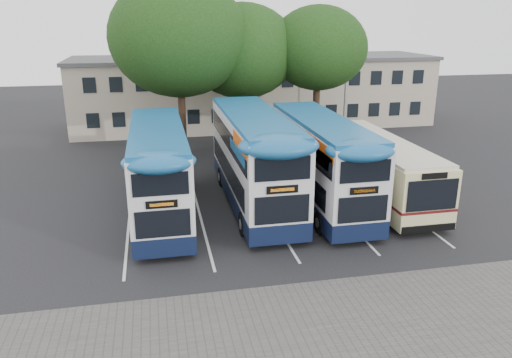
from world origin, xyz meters
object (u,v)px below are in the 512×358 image
object	(u,v)px
bus_dd_right	(321,158)
lamp_post	(346,76)
bus_single	(377,165)
tree_left	(179,37)
bus_dd_mid	(254,155)
tree_mid	(242,51)
bus_dd_left	(159,168)
tree_right	(318,48)

from	to	relation	value
bus_dd_right	lamp_post	bearing A→B (deg)	64.21
lamp_post	bus_dd_right	bearing A→B (deg)	-115.79
bus_single	tree_left	bearing A→B (deg)	133.47
lamp_post	bus_dd_mid	size ratio (longest dim) A/B	0.77
tree_mid	bus_dd_right	distance (m)	13.10
bus_dd_mid	bus_dd_right	size ratio (longest dim) A/B	1.06
tree_mid	bus_single	bearing A→B (deg)	-65.25
bus_dd_left	bus_dd_mid	bearing A→B (deg)	6.95
tree_right	bus_dd_left	world-z (taller)	tree_right
tree_mid	bus_single	size ratio (longest dim) A/B	0.96
lamp_post	bus_single	size ratio (longest dim) A/B	0.82
tree_mid	tree_right	xyz separation A→B (m)	(5.35, -0.94, 0.19)
bus_dd_mid	lamp_post	bearing A→B (deg)	52.51
bus_dd_mid	bus_single	world-z (taller)	bus_dd_mid
tree_left	bus_dd_mid	size ratio (longest dim) A/B	1.04
tree_right	bus_dd_mid	size ratio (longest dim) A/B	0.89
bus_dd_left	bus_single	world-z (taller)	bus_dd_left
tree_left	bus_single	xyz separation A→B (m)	(9.90, -10.44, -6.42)
tree_right	tree_left	bearing A→B (deg)	-178.27
bus_dd_right	bus_dd_mid	bearing A→B (deg)	168.21
lamp_post	bus_single	distance (m)	14.45
tree_mid	bus_single	distance (m)	13.94
tree_left	tree_right	distance (m)	9.90
bus_dd_left	bus_single	size ratio (longest dim) A/B	0.99
lamp_post	tree_left	xyz separation A→B (m)	(-13.27, -3.24, 3.20)
tree_left	bus_dd_mid	xyz separation A→B (m)	(3.04, -10.11, -5.58)
lamp_post	bus_dd_mid	bearing A→B (deg)	-127.49
lamp_post	tree_left	world-z (taller)	tree_left
tree_left	bus_dd_left	distance (m)	12.31
lamp_post	bus_dd_right	world-z (taller)	lamp_post
bus_dd_mid	tree_left	bearing A→B (deg)	106.73
tree_mid	tree_right	distance (m)	5.43
tree_mid	bus_single	world-z (taller)	tree_mid
tree_left	bus_dd_left	xyz separation A→B (m)	(-1.87, -10.71, -5.78)
tree_right	bus_dd_mid	world-z (taller)	tree_right
lamp_post	bus_dd_mid	world-z (taller)	lamp_post
lamp_post	tree_right	distance (m)	5.08
bus_dd_left	bus_dd_mid	distance (m)	4.95
bus_dd_left	bus_dd_mid	size ratio (longest dim) A/B	0.93
tree_left	bus_dd_right	distance (m)	13.86
lamp_post	bus_dd_left	world-z (taller)	lamp_post
bus_dd_right	bus_single	xyz separation A→B (m)	(3.42, 0.39, -0.68)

